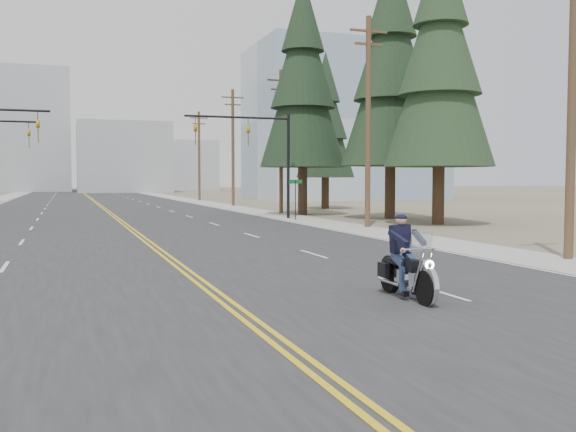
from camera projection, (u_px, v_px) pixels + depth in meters
The scene contains 20 objects.
ground_plane at pixel (296, 357), 9.61m from camera, with size 400.00×400.00×0.00m, color #776D56.
road at pixel (95, 202), 75.63m from camera, with size 20.00×200.00×0.01m, color #303033.
sidewalk_right at pixel (192, 201), 79.40m from camera, with size 3.00×200.00×0.01m, color #A5A5A0.
traffic_mast_right at pixel (259, 145), 42.45m from camera, with size 7.10×0.26×7.00m.
street_sign at pixel (295, 192), 41.34m from camera, with size 0.90×0.06×2.62m.
utility_pole_a at pixel (573, 85), 20.92m from camera, with size 2.20×0.30×11.00m.
utility_pole_b at pixel (368, 118), 35.05m from camera, with size 2.20×0.30×11.50m.
utility_pole_c at pixel (281, 139), 49.21m from camera, with size 2.20×0.30×11.00m.
utility_pole_d at pixel (233, 146), 63.35m from camera, with size 2.20×0.30×11.50m.
utility_pole_e at pixel (199, 154), 79.39m from camera, with size 2.20×0.30×11.00m.
glass_building at pixel (343, 124), 85.53m from camera, with size 24.00×16.00×20.00m, color #9EB5CC.
haze_bldg_b at pixel (124, 158), 129.72m from camera, with size 18.00×14.00×14.00m, color #ADB2B7.
haze_bldg_c at pixel (297, 147), 125.93m from camera, with size 16.00×12.00×18.00m, color #B7BCC6.
haze_bldg_d at pixel (21, 131), 136.98m from camera, with size 20.00×15.00×26.00m, color #ADB2B7.
haze_bldg_e at pixel (186, 166), 158.92m from camera, with size 14.00×14.00×12.00m, color #B7BCC6.
motorcyclist at pixel (407, 257), 14.18m from camera, with size 1.03×2.41×1.88m, color black, non-canonical shape.
conifer_near at pixel (440, 57), 37.17m from camera, with size 6.41×6.41×16.98m.
conifer_mid at pixel (391, 66), 42.77m from camera, with size 6.69×6.69×17.83m.
conifer_tall at pixel (303, 77), 47.56m from camera, with size 6.42×6.42×17.82m.
conifer_far at pixel (325, 119), 57.58m from camera, with size 5.26×5.26×14.08m.
Camera 1 is at (-3.21, -8.91, 2.67)m, focal length 40.00 mm.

